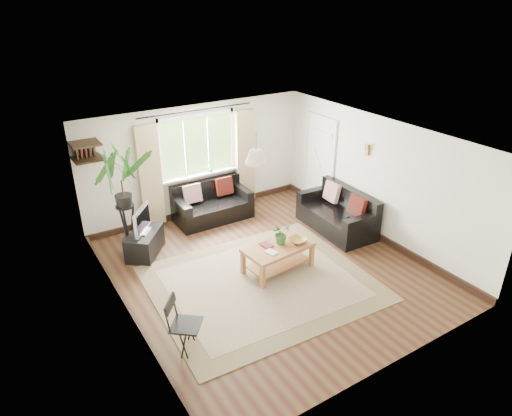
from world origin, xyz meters
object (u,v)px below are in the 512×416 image
tv_stand (145,243)px  palm_stand (124,202)px  sofa_right (337,212)px  sofa_back (213,203)px  coffee_table (278,258)px  folding_chair (186,326)px

tv_stand → palm_stand: size_ratio=0.42×
palm_stand → sofa_right: bearing=-20.5°
sofa_back → palm_stand: palm_stand is taller
sofa_right → palm_stand: palm_stand is taller
coffee_table → sofa_right: bearing=18.3°
sofa_right → folding_chair: bearing=-65.9°
sofa_right → folding_chair: (-4.04, -1.60, 0.01)m
sofa_right → tv_stand: bearing=-104.8°
sofa_right → coffee_table: size_ratio=1.41×
coffee_table → palm_stand: bearing=133.9°
coffee_table → tv_stand: 2.51m
sofa_back → folding_chair: bearing=-121.9°
tv_stand → sofa_back: bearing=-30.8°
palm_stand → coffee_table: bearing=-46.1°
sofa_back → sofa_right: sofa_right is taller
folding_chair → coffee_table: bearing=-26.3°
tv_stand → palm_stand: bearing=73.5°
coffee_table → folding_chair: size_ratio=1.46×
tv_stand → folding_chair: folding_chair is taller
sofa_back → folding_chair: size_ratio=1.95×
sofa_right → palm_stand: (-3.86, 1.44, 0.61)m
coffee_table → tv_stand: coffee_table is taller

